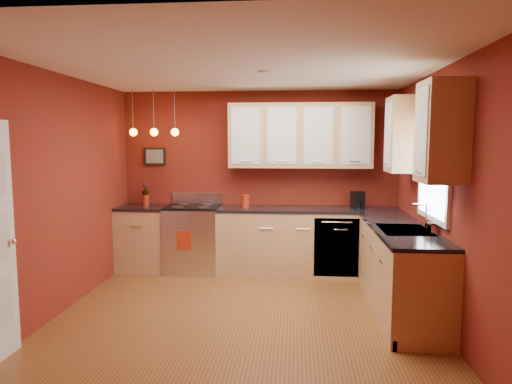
# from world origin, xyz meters

# --- Properties ---
(floor) EXTENTS (4.20, 4.20, 0.00)m
(floor) POSITION_xyz_m (0.00, 0.00, 0.00)
(floor) COLOR brown
(floor) RESTS_ON ground
(ceiling) EXTENTS (4.00, 4.20, 0.02)m
(ceiling) POSITION_xyz_m (0.00, 0.00, 2.60)
(ceiling) COLOR white
(ceiling) RESTS_ON wall_back
(wall_back) EXTENTS (4.00, 0.02, 2.60)m
(wall_back) POSITION_xyz_m (0.00, 2.10, 1.30)
(wall_back) COLOR maroon
(wall_back) RESTS_ON floor
(wall_front) EXTENTS (4.00, 0.02, 2.60)m
(wall_front) POSITION_xyz_m (0.00, -2.10, 1.30)
(wall_front) COLOR maroon
(wall_front) RESTS_ON floor
(wall_left) EXTENTS (0.02, 4.20, 2.60)m
(wall_left) POSITION_xyz_m (-2.00, 0.00, 1.30)
(wall_left) COLOR maroon
(wall_left) RESTS_ON floor
(wall_right) EXTENTS (0.02, 4.20, 2.60)m
(wall_right) POSITION_xyz_m (2.00, 0.00, 1.30)
(wall_right) COLOR maroon
(wall_right) RESTS_ON floor
(base_cabinets_back_left) EXTENTS (0.70, 0.60, 0.90)m
(base_cabinets_back_left) POSITION_xyz_m (-1.65, 1.80, 0.45)
(base_cabinets_back_left) COLOR tan
(base_cabinets_back_left) RESTS_ON floor
(base_cabinets_back_right) EXTENTS (2.54, 0.60, 0.90)m
(base_cabinets_back_right) POSITION_xyz_m (0.73, 1.80, 0.45)
(base_cabinets_back_right) COLOR tan
(base_cabinets_back_right) RESTS_ON floor
(base_cabinets_right) EXTENTS (0.60, 2.10, 0.90)m
(base_cabinets_right) POSITION_xyz_m (1.70, 0.45, 0.45)
(base_cabinets_right) COLOR tan
(base_cabinets_right) RESTS_ON floor
(counter_back_left) EXTENTS (0.70, 0.62, 0.04)m
(counter_back_left) POSITION_xyz_m (-1.65, 1.80, 0.92)
(counter_back_left) COLOR black
(counter_back_left) RESTS_ON base_cabinets_back_left
(counter_back_right) EXTENTS (2.54, 0.62, 0.04)m
(counter_back_right) POSITION_xyz_m (0.73, 1.80, 0.92)
(counter_back_right) COLOR black
(counter_back_right) RESTS_ON base_cabinets_back_right
(counter_right) EXTENTS (0.62, 2.10, 0.04)m
(counter_right) POSITION_xyz_m (1.70, 0.45, 0.92)
(counter_right) COLOR black
(counter_right) RESTS_ON base_cabinets_right
(gas_range) EXTENTS (0.76, 0.64, 1.11)m
(gas_range) POSITION_xyz_m (-0.92, 1.80, 0.48)
(gas_range) COLOR silver
(gas_range) RESTS_ON floor
(dishwasher_front) EXTENTS (0.60, 0.02, 0.80)m
(dishwasher_front) POSITION_xyz_m (1.10, 1.51, 0.45)
(dishwasher_front) COLOR silver
(dishwasher_front) RESTS_ON base_cabinets_back_right
(sink) EXTENTS (0.50, 0.70, 0.33)m
(sink) POSITION_xyz_m (1.70, 0.30, 0.92)
(sink) COLOR gray
(sink) RESTS_ON counter_right
(window) EXTENTS (0.06, 1.02, 1.22)m
(window) POSITION_xyz_m (1.97, 0.30, 1.69)
(window) COLOR white
(window) RESTS_ON wall_right
(upper_cabinets_back) EXTENTS (2.00, 0.35, 0.90)m
(upper_cabinets_back) POSITION_xyz_m (0.60, 1.93, 1.95)
(upper_cabinets_back) COLOR tan
(upper_cabinets_back) RESTS_ON wall_back
(upper_cabinets_right) EXTENTS (0.35, 1.95, 0.90)m
(upper_cabinets_right) POSITION_xyz_m (1.82, 0.32, 1.95)
(upper_cabinets_right) COLOR tan
(upper_cabinets_right) RESTS_ON wall_right
(wall_picture) EXTENTS (0.32, 0.03, 0.26)m
(wall_picture) POSITION_xyz_m (-1.55, 2.08, 1.65)
(wall_picture) COLOR black
(wall_picture) RESTS_ON wall_back
(pendant_lights) EXTENTS (0.71, 0.11, 0.66)m
(pendant_lights) POSITION_xyz_m (-1.45, 1.75, 2.01)
(pendant_lights) COLOR gray
(pendant_lights) RESTS_ON ceiling
(red_canister) EXTENTS (0.12, 0.12, 0.18)m
(red_canister) POSITION_xyz_m (-0.16, 1.76, 1.03)
(red_canister) COLOR #9E2711
(red_canister) RESTS_ON counter_back_right
(red_vase) EXTENTS (0.10, 0.10, 0.15)m
(red_vase) POSITION_xyz_m (-1.65, 1.89, 1.02)
(red_vase) COLOR #9E2711
(red_vase) RESTS_ON counter_back_left
(flowers) EXTENTS (0.12, 0.12, 0.19)m
(flowers) POSITION_xyz_m (-1.65, 1.89, 1.17)
(flowers) COLOR #9E2711
(flowers) RESTS_ON red_vase
(coffee_maker) EXTENTS (0.20, 0.20, 0.24)m
(coffee_maker) POSITION_xyz_m (1.41, 1.85, 1.05)
(coffee_maker) COLOR black
(coffee_maker) RESTS_ON counter_back_right
(soap_pump) EXTENTS (0.10, 0.10, 0.17)m
(soap_pump) POSITION_xyz_m (1.93, 0.13, 1.03)
(soap_pump) COLOR white
(soap_pump) RESTS_ON counter_right
(dish_towel) EXTENTS (0.20, 0.01, 0.27)m
(dish_towel) POSITION_xyz_m (-0.98, 1.47, 0.52)
(dish_towel) COLOR #9E2711
(dish_towel) RESTS_ON gas_range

